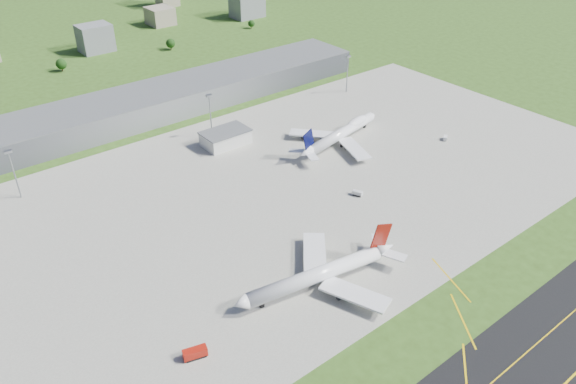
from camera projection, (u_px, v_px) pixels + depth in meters
ground at (169, 120)px, 351.55m from camera, size 1400.00×1400.00×0.00m
apron at (291, 187)px, 283.96m from camera, size 360.00×190.00×0.08m
terminal at (156, 102)px, 357.52m from camera, size 300.00×42.00×15.00m
ops_building at (226, 138)px, 321.61m from camera, size 26.00×16.00×8.00m
mast_west at (12, 166)px, 266.00m from camera, size 3.50×2.00×25.90m
mast_center at (210, 108)px, 324.29m from camera, size 3.50×2.00×25.90m
mast_east at (348, 67)px, 382.58m from camera, size 3.50×2.00×25.90m
airliner_red_twin at (321, 274)px, 218.39m from camera, size 72.00×55.53×19.81m
airliner_blue_quad at (342, 133)px, 324.28m from camera, size 71.89×55.67×18.88m
fire_truck at (195, 353)px, 188.95m from camera, size 8.76×5.20×3.64m
tug_yellow at (310, 244)px, 241.87m from camera, size 3.70×3.20×1.63m
van_white_near at (357, 193)px, 276.12m from camera, size 4.06×5.43×2.54m
van_white_far at (445, 138)px, 328.09m from camera, size 4.72×3.98×2.26m
bldg_c at (95, 38)px, 462.32m from camera, size 26.00×20.00×22.00m
bldg_ce at (160, 16)px, 532.80m from camera, size 22.00×24.00×16.00m
bldg_e at (247, 3)px, 552.14m from camera, size 30.00×22.00×28.00m
tree_c at (61, 64)px, 423.99m from camera, size 8.10×8.10×9.90m
tree_e at (171, 43)px, 468.54m from camera, size 7.65×7.65×9.35m
tree_far_e at (251, 23)px, 523.37m from camera, size 6.30×6.30×7.70m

